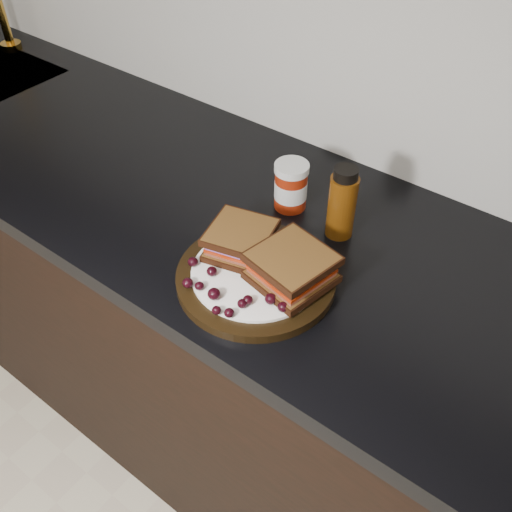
{
  "coord_description": "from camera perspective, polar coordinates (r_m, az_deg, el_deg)",
  "views": [
    {
      "loc": [
        0.54,
        1.01,
        1.62
      ],
      "look_at": [
        0.12,
        1.57,
        0.96
      ],
      "focal_mm": 40.0,
      "sensor_mm": 36.0,
      "label": 1
    }
  ],
  "objects": [
    {
      "name": "oil_bottle",
      "position": [
        1.06,
        8.62,
        5.33
      ],
      "size": [
        0.06,
        0.06,
        0.15
      ],
      "primitive_type": "cylinder",
      "rotation": [
        0.0,
        0.0,
        -0.05
      ],
      "color": "#522A08",
      "rests_on": "countertop"
    },
    {
      "name": "grape_17",
      "position": [
        1.02,
        -0.8,
        0.88
      ],
      "size": [
        0.02,
        0.02,
        0.02
      ],
      "primitive_type": "ellipsoid",
      "color": "black",
      "rests_on": "plate"
    },
    {
      "name": "grape_19",
      "position": [
        1.03,
        -2.8,
        1.53
      ],
      "size": [
        0.02,
        0.02,
        0.02
      ],
      "primitive_type": "ellipsoid",
      "color": "black",
      "rests_on": "plate"
    },
    {
      "name": "grape_0",
      "position": [
        1.0,
        -6.33,
        -0.58
      ],
      "size": [
        0.02,
        0.02,
        0.02
      ],
      "primitive_type": "ellipsoid",
      "color": "black",
      "rests_on": "plate"
    },
    {
      "name": "grape_12",
      "position": [
        0.93,
        3.3,
        -4.09
      ],
      "size": [
        0.02,
        0.02,
        0.02
      ],
      "primitive_type": "ellipsoid",
      "color": "black",
      "rests_on": "plate"
    },
    {
      "name": "grape_20",
      "position": [
        1.0,
        -3.2,
        0.11
      ],
      "size": [
        0.02,
        0.02,
        0.02
      ],
      "primitive_type": "ellipsoid",
      "color": "black",
      "rests_on": "plate"
    },
    {
      "name": "grape_21",
      "position": [
        1.01,
        -3.74,
        0.11
      ],
      "size": [
        0.02,
        0.02,
        0.02
      ],
      "primitive_type": "ellipsoid",
      "color": "black",
      "rests_on": "plate"
    },
    {
      "name": "grape_7",
      "position": [
        0.91,
        -2.7,
        -5.69
      ],
      "size": [
        0.02,
        0.02,
        0.02
      ],
      "primitive_type": "ellipsoid",
      "color": "black",
      "rests_on": "plate"
    },
    {
      "name": "grape_14",
      "position": [
        0.97,
        3.81,
        -2.35
      ],
      "size": [
        0.01,
        0.01,
        0.01
      ],
      "primitive_type": "ellipsoid",
      "color": "black",
      "rests_on": "plate"
    },
    {
      "name": "grape_24",
      "position": [
        1.01,
        -3.08,
        0.62
      ],
      "size": [
        0.02,
        0.02,
        0.02
      ],
      "primitive_type": "ellipsoid",
      "color": "black",
      "rests_on": "plate"
    },
    {
      "name": "grape_15",
      "position": [
        0.98,
        3.28,
        -1.27
      ],
      "size": [
        0.02,
        0.02,
        0.02
      ],
      "primitive_type": "ellipsoid",
      "color": "black",
      "rests_on": "plate"
    },
    {
      "name": "grape_13",
      "position": [
        0.95,
        4.6,
        -3.2
      ],
      "size": [
        0.02,
        0.02,
        0.02
      ],
      "primitive_type": "ellipsoid",
      "color": "black",
      "rests_on": "plate"
    },
    {
      "name": "grape_23",
      "position": [
        1.03,
        -2.23,
        1.55
      ],
      "size": [
        0.02,
        0.02,
        0.02
      ],
      "primitive_type": "ellipsoid",
      "color": "black",
      "rests_on": "plate"
    },
    {
      "name": "sandwich_left",
      "position": [
        1.01,
        -1.54,
        1.58
      ],
      "size": [
        0.13,
        0.13,
        0.05
      ],
      "primitive_type": null,
      "rotation": [
        0.0,
        0.0,
        0.25
      ],
      "color": "brown",
      "rests_on": "plate"
    },
    {
      "name": "grape_11",
      "position": [
        0.93,
        1.49,
        -4.31
      ],
      "size": [
        0.02,
        0.02,
        0.02
      ],
      "primitive_type": "ellipsoid",
      "color": "black",
      "rests_on": "plate"
    },
    {
      "name": "plate",
      "position": [
        1.0,
        0.0,
        -2.13
      ],
      "size": [
        0.28,
        0.28,
        0.02
      ],
      "primitive_type": "cylinder",
      "color": "black",
      "rests_on": "countertop"
    },
    {
      "name": "grape_18",
      "position": [
        1.03,
        -2.55,
        1.62
      ],
      "size": [
        0.02,
        0.02,
        0.02
      ],
      "primitive_type": "ellipsoid",
      "color": "black",
      "rests_on": "plate"
    },
    {
      "name": "grape_1",
      "position": [
        0.98,
        -4.45,
        -1.54
      ],
      "size": [
        0.02,
        0.02,
        0.02
      ],
      "primitive_type": "ellipsoid",
      "color": "black",
      "rests_on": "plate"
    },
    {
      "name": "grape_3",
      "position": [
        0.96,
        -5.68,
        -3.0
      ],
      "size": [
        0.02,
        0.02,
        0.01
      ],
      "primitive_type": "ellipsoid",
      "color": "black",
      "rests_on": "plate"
    },
    {
      "name": "grape_8",
      "position": [
        0.92,
        -1.39,
        -4.78
      ],
      "size": [
        0.02,
        0.02,
        0.02
      ],
      "primitive_type": "ellipsoid",
      "color": "black",
      "rests_on": "plate"
    },
    {
      "name": "grape_9",
      "position": [
        0.93,
        -0.83,
        -4.42
      ],
      "size": [
        0.02,
        0.02,
        0.02
      ],
      "primitive_type": "ellipsoid",
      "color": "black",
      "rests_on": "plate"
    },
    {
      "name": "base_cabinets",
      "position": [
        1.48,
        -0.55,
        -10.34
      ],
      "size": [
        3.96,
        0.58,
        0.86
      ],
      "primitive_type": "cube",
      "color": "black",
      "rests_on": "ground_plane"
    },
    {
      "name": "countertop",
      "position": [
        1.15,
        -0.7,
        3.12
      ],
      "size": [
        3.98,
        0.6,
        0.04
      ],
      "primitive_type": "cube",
      "color": "black",
      "rests_on": "base_cabinets"
    },
    {
      "name": "grape_10",
      "position": [
        0.92,
        2.72,
        -5.11
      ],
      "size": [
        0.02,
        0.02,
        0.02
      ],
      "primitive_type": "ellipsoid",
      "color": "black",
      "rests_on": "plate"
    },
    {
      "name": "grape_16",
      "position": [
        1.03,
        -0.08,
        1.66
      ],
      "size": [
        0.02,
        0.02,
        0.02
      ],
      "primitive_type": "ellipsoid",
      "color": "black",
      "rests_on": "plate"
    },
    {
      "name": "grape_2",
      "position": [
        0.96,
        -6.84,
        -2.69
      ],
      "size": [
        0.02,
        0.02,
        0.02
      ],
      "primitive_type": "ellipsoid",
      "color": "black",
      "rests_on": "plate"
    },
    {
      "name": "grape_6",
      "position": [
        0.92,
        -3.97,
        -5.44
      ],
      "size": [
        0.02,
        0.02,
        0.01
      ],
      "primitive_type": "ellipsoid",
      "color": "black",
      "rests_on": "plate"
    },
    {
      "name": "sandwich_right",
      "position": [
        0.95,
        3.6,
        -1.18
      ],
      "size": [
        0.14,
        0.14,
        0.06
      ],
      "primitive_type": null,
      "rotation": [
        0.0,
        0.0,
        -0.2
      ],
      "color": "brown",
      "rests_on": "plate"
    },
    {
      "name": "grape_5",
      "position": [
        0.94,
        -4.19,
        -3.73
      ],
      "size": [
        0.02,
        0.02,
        0.01
      ],
      "primitive_type": "ellipsoid",
      "color": "black",
      "rests_on": "plate"
    },
    {
      "name": "condiment_jar",
      "position": [
        1.13,
        3.51,
        7.01
      ],
      "size": [
        0.09,
        0.09,
        0.1
      ],
      "primitive_type": "cylinder",
      "rotation": [
        0.0,
        0.0,
        0.32
      ],
      "color": "maroon",
      "rests_on": "countertop"
    },
    {
      "name": "grape_4",
      "position": [
        0.94,
        -4.22,
        -3.8
      ],
      "size": [
        0.02,
        0.02,
        0.02
      ],
      "primitive_type": "ellipsoid",
      "color": "black",
      "rests_on": "plate"
    },
    {
      "name": "grape_22",
      "position": [
        1.02,
        -1.3,
        1.06
      ],
      "size": [
        0.02,
        0.02,
        0.02
      ],
      "primitive_type": "ellipsoid",
      "color": "black",
      "rests_on": "plate"
    }
  ]
}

